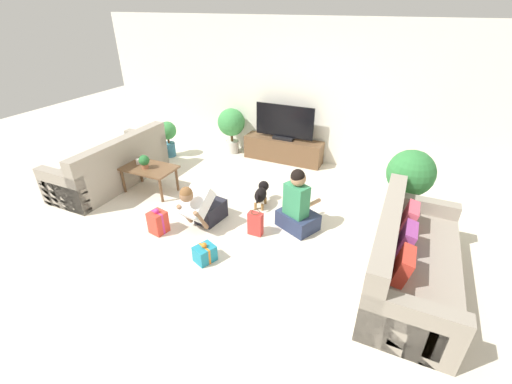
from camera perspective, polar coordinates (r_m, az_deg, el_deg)
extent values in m
plane|color=beige|center=(5.04, -4.47, -4.80)|extent=(16.00, 16.00, 0.00)
cube|color=white|center=(6.76, 6.28, 16.17)|extent=(8.40, 0.06, 2.60)
cube|color=gray|center=(6.50, -22.99, 3.27)|extent=(0.87, 2.05, 0.43)
cube|color=gray|center=(6.10, -21.55, 6.33)|extent=(0.20, 2.05, 0.42)
cube|color=gray|center=(7.07, -17.75, 7.08)|extent=(0.87, 0.16, 0.61)
cube|color=gray|center=(5.95, -29.50, 0.27)|extent=(0.87, 0.16, 0.61)
cube|color=#288E6B|center=(6.48, -20.63, 7.26)|extent=(0.18, 0.34, 0.32)
cube|color=#EACC4C|center=(6.06, -25.06, 4.83)|extent=(0.18, 0.34, 0.32)
cube|color=gray|center=(4.26, 24.59, -11.56)|extent=(0.87, 2.05, 0.43)
cube|color=gray|center=(4.00, 21.09, -5.94)|extent=(0.20, 2.05, 0.42)
cube|color=gray|center=(3.50, 24.07, -20.00)|extent=(0.87, 0.16, 0.61)
cube|color=gray|center=(4.99, 25.36, -4.07)|extent=(0.87, 0.16, 0.61)
cube|color=red|center=(3.66, 23.31, -11.21)|extent=(0.18, 0.34, 0.32)
cube|color=#9E4293|center=(4.03, 23.78, -7.18)|extent=(0.18, 0.34, 0.32)
cube|color=#E5566B|center=(4.43, 24.16, -3.86)|extent=(0.18, 0.34, 0.32)
cube|color=brown|center=(5.86, -17.53, 3.87)|extent=(0.90, 0.54, 0.03)
cylinder|color=brown|center=(6.08, -21.25, 1.76)|extent=(0.04, 0.04, 0.42)
cylinder|color=brown|center=(5.58, -15.54, 0.29)|extent=(0.04, 0.04, 0.42)
cylinder|color=brown|center=(6.33, -18.70, 3.37)|extent=(0.04, 0.04, 0.42)
cylinder|color=brown|center=(5.86, -13.04, 2.08)|extent=(0.04, 0.04, 0.42)
cube|color=brown|center=(6.87, 4.55, 7.04)|extent=(1.55, 0.39, 0.45)
cube|color=black|center=(6.77, 4.64, 9.00)|extent=(0.41, 0.20, 0.05)
cube|color=black|center=(6.67, 4.75, 11.69)|extent=(1.16, 0.03, 0.62)
cylinder|color=#A36042|center=(5.44, 23.10, -2.83)|extent=(0.20, 0.20, 0.28)
cylinder|color=brown|center=(5.33, 23.59, -0.68)|extent=(0.04, 0.04, 0.19)
sphere|color=#337F3D|center=(5.17, 24.40, 2.90)|extent=(0.65, 0.65, 0.65)
cylinder|color=#336B84|center=(7.30, -14.19, 6.90)|extent=(0.24, 0.24, 0.28)
cylinder|color=brown|center=(7.23, -14.38, 8.34)|extent=(0.04, 0.04, 0.11)
sphere|color=#3D8E47|center=(7.16, -14.58, 9.88)|extent=(0.36, 0.36, 0.36)
cylinder|color=beige|center=(7.29, -3.99, 7.58)|extent=(0.28, 0.28, 0.25)
cylinder|color=brown|center=(7.22, -4.05, 9.10)|extent=(0.05, 0.05, 0.17)
sphere|color=#3D8E47|center=(7.12, -4.14, 11.52)|extent=(0.56, 0.56, 0.56)
cube|color=#23232D|center=(5.02, -7.53, -3.22)|extent=(0.34, 0.47, 0.28)
cube|color=white|center=(4.70, -9.86, -1.78)|extent=(0.38, 0.52, 0.45)
sphere|color=#8E6647|center=(4.49, -11.53, -0.54)|extent=(0.18, 0.18, 0.18)
sphere|color=brown|center=(4.47, -11.57, -0.18)|extent=(0.17, 0.17, 0.17)
cylinder|color=#8E6647|center=(4.81, -11.75, -3.59)|extent=(0.09, 0.26, 0.38)
cylinder|color=#8E6647|center=(4.64, -9.15, -4.65)|extent=(0.09, 0.26, 0.38)
cube|color=#283351|center=(4.86, 6.98, -4.65)|extent=(0.64, 0.58, 0.24)
cube|color=#338456|center=(4.64, 6.72, -1.34)|extent=(0.37, 0.32, 0.46)
sphere|color=tan|center=(4.49, 7.05, 2.24)|extent=(0.21, 0.21, 0.21)
sphere|color=black|center=(4.47, 6.99, 2.62)|extent=(0.19, 0.19, 0.19)
cylinder|color=tan|center=(4.73, 9.50, -1.84)|extent=(0.16, 0.26, 0.06)
cylinder|color=tan|center=(4.88, 7.26, -0.66)|extent=(0.16, 0.26, 0.06)
ellipsoid|color=black|center=(5.25, 0.76, -0.48)|extent=(0.23, 0.35, 0.19)
sphere|color=black|center=(5.40, 1.28, 1.00)|extent=(0.17, 0.17, 0.17)
sphere|color=olive|center=(5.47, 1.44, 1.19)|extent=(0.07, 0.07, 0.07)
cylinder|color=black|center=(5.08, 0.26, -1.13)|extent=(0.05, 0.11, 0.12)
cylinder|color=olive|center=(5.41, 1.57, -1.42)|extent=(0.04, 0.04, 0.11)
cylinder|color=olive|center=(5.43, 0.46, -1.28)|extent=(0.04, 0.04, 0.11)
cylinder|color=olive|center=(5.24, 1.06, -2.54)|extent=(0.04, 0.04, 0.11)
cylinder|color=olive|center=(5.26, -0.08, -2.38)|extent=(0.04, 0.04, 0.11)
cube|color=teal|center=(4.31, -8.53, -10.13)|extent=(0.28, 0.30, 0.21)
cube|color=orange|center=(4.31, -8.53, -10.13)|extent=(0.20, 0.11, 0.21)
sphere|color=orange|center=(4.23, -8.66, -8.78)|extent=(0.07, 0.07, 0.07)
cube|color=red|center=(4.90, -16.00, -4.86)|extent=(0.25, 0.25, 0.31)
cube|color=#CC3389|center=(4.90, -16.00, -4.86)|extent=(0.22, 0.07, 0.32)
sphere|color=#CC3389|center=(4.81, -16.30, -3.07)|extent=(0.07, 0.07, 0.07)
cube|color=red|center=(4.66, -0.09, -5.30)|extent=(0.20, 0.11, 0.34)
torus|color=#4C3823|center=(4.56, -0.09, -3.36)|extent=(0.13, 0.13, 0.01)
cylinder|color=silver|center=(6.00, -19.01, 4.85)|extent=(0.08, 0.08, 0.09)
torus|color=silver|center=(5.96, -18.65, 4.81)|extent=(0.06, 0.01, 0.06)
cylinder|color=#A36042|center=(5.81, -18.01, 4.12)|extent=(0.11, 0.11, 0.07)
sphere|color=#286B33|center=(5.77, -18.17, 5.05)|extent=(0.17, 0.17, 0.17)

